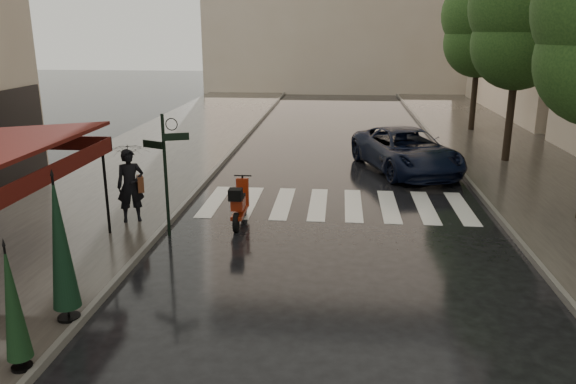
% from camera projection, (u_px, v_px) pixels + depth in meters
% --- Properties ---
extents(ground, '(120.00, 120.00, 0.00)m').
position_uv_depth(ground, '(184.00, 290.00, 11.27)').
color(ground, black).
rests_on(ground, ground).
extents(sidewalk_near, '(6.00, 60.00, 0.12)m').
position_uv_depth(sidewalk_near, '(156.00, 155.00, 23.12)').
color(sidewalk_near, '#38332D').
rests_on(sidewalk_near, ground).
extents(sidewalk_far, '(5.50, 60.00, 0.12)m').
position_uv_depth(sidewalk_far, '(525.00, 162.00, 21.81)').
color(sidewalk_far, '#38332D').
rests_on(sidewalk_far, ground).
extents(curb_near, '(0.12, 60.00, 0.16)m').
position_uv_depth(curb_near, '(228.00, 156.00, 22.85)').
color(curb_near, '#595651').
rests_on(curb_near, ground).
extents(curb_far, '(0.12, 60.00, 0.16)m').
position_uv_depth(curb_far, '(451.00, 160.00, 22.06)').
color(curb_far, '#595651').
rests_on(curb_far, ground).
extents(crosswalk, '(7.85, 3.20, 0.01)m').
position_uv_depth(crosswalk, '(336.00, 204.00, 16.74)').
color(crosswalk, silver).
rests_on(crosswalk, ground).
extents(signpost, '(1.17, 0.29, 3.10)m').
position_uv_depth(signpost, '(165.00, 165.00, 13.73)').
color(signpost, black).
rests_on(signpost, ground).
extents(tree_mid, '(3.80, 3.80, 8.34)m').
position_uv_depth(tree_mid, '(521.00, 13.00, 20.33)').
color(tree_mid, black).
rests_on(tree_mid, sidewalk_far).
extents(tree_far, '(3.80, 3.80, 8.16)m').
position_uv_depth(tree_far, '(481.00, 20.00, 27.04)').
color(tree_far, black).
rests_on(tree_far, sidewalk_far).
extents(pedestrian_with_umbrella, '(1.54, 1.55, 2.60)m').
position_uv_depth(pedestrian_with_umbrella, '(128.00, 158.00, 14.51)').
color(pedestrian_with_umbrella, black).
rests_on(pedestrian_with_umbrella, sidewalk_near).
extents(scooter, '(0.48, 1.81, 1.19)m').
position_uv_depth(scooter, '(239.00, 204.00, 14.93)').
color(scooter, black).
rests_on(scooter, ground).
extents(parked_car, '(4.16, 6.10, 1.55)m').
position_uv_depth(parked_car, '(406.00, 150.00, 20.52)').
color(parked_car, black).
rests_on(parked_car, ground).
extents(parasol_front, '(0.48, 0.48, 2.68)m').
position_uv_depth(parasol_front, '(60.00, 242.00, 9.52)').
color(parasol_front, black).
rests_on(parasol_front, sidewalk_near).
extents(parasol_back, '(0.38, 0.38, 2.03)m').
position_uv_depth(parasol_back, '(12.00, 303.00, 8.16)').
color(parasol_back, black).
rests_on(parasol_back, sidewalk_near).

